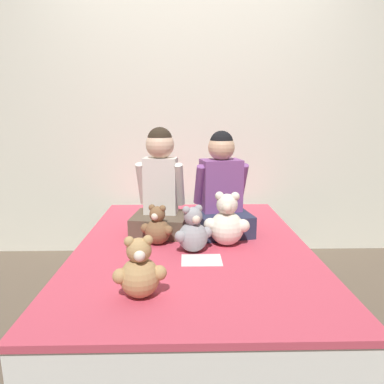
% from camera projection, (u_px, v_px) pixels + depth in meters
% --- Properties ---
extents(ground_plane, '(14.00, 14.00, 0.00)m').
position_uv_depth(ground_plane, '(193.00, 313.00, 2.12)').
color(ground_plane, brown).
extents(wall_behind_bed, '(8.00, 0.06, 2.50)m').
position_uv_depth(wall_behind_bed, '(190.00, 110.00, 2.90)').
color(wall_behind_bed, silver).
rests_on(wall_behind_bed, ground_plane).
extents(bed, '(1.35, 1.85, 0.46)m').
position_uv_depth(bed, '(193.00, 279.00, 2.08)').
color(bed, '#2D2D33').
rests_on(bed, ground_plane).
extents(child_on_left, '(0.37, 0.35, 0.67)m').
position_uv_depth(child_on_left, '(160.00, 188.00, 2.18)').
color(child_on_left, brown).
rests_on(child_on_left, bed).
extents(child_on_right, '(0.39, 0.40, 0.65)m').
position_uv_depth(child_on_right, '(222.00, 192.00, 2.19)').
color(child_on_right, '#282D47').
rests_on(child_on_right, bed).
extents(teddy_bear_held_by_left_child, '(0.19, 0.15, 0.24)m').
position_uv_depth(teddy_bear_held_by_left_child, '(158.00, 228.00, 2.00)').
color(teddy_bear_held_by_left_child, brown).
rests_on(teddy_bear_held_by_left_child, bed).
extents(teddy_bear_held_by_right_child, '(0.26, 0.20, 0.32)m').
position_uv_depth(teddy_bear_held_by_right_child, '(227.00, 223.00, 1.98)').
color(teddy_bear_held_by_right_child, silver).
rests_on(teddy_bear_held_by_right_child, bed).
extents(teddy_bear_between_children, '(0.21, 0.17, 0.26)m').
position_uv_depth(teddy_bear_between_children, '(193.00, 232.00, 1.88)').
color(teddy_bear_between_children, '#939399').
rests_on(teddy_bear_between_children, bed).
extents(teddy_bear_at_foot_of_bed, '(0.22, 0.17, 0.26)m').
position_uv_depth(teddy_bear_at_foot_of_bed, '(140.00, 271.00, 1.41)').
color(teddy_bear_at_foot_of_bed, tan).
rests_on(teddy_bear_at_foot_of_bed, bed).
extents(sign_card, '(0.21, 0.15, 0.00)m').
position_uv_depth(sign_card, '(202.00, 260.00, 1.78)').
color(sign_card, white).
rests_on(sign_card, bed).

